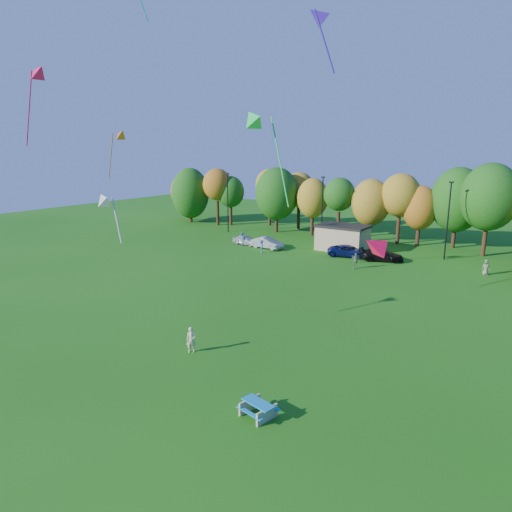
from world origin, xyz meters
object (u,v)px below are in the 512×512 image
Objects in this scene: kite_flyer at (191,340)px; car_d at (382,255)px; car_c at (349,251)px; car_a at (246,240)px; picnic_table at (258,408)px; car_b at (267,243)px.

kite_flyer is 0.34× the size of car_d.
car_a is at bearing 81.97° from car_c.
car_c is at bearing 118.17° from picnic_table.
picnic_table is at bearing 170.55° from car_d.
car_c is (14.20, 1.33, 0.02)m from car_a.
car_a is at bearing 75.64° from car_d.
picnic_table is 8.32m from kite_flyer.
car_b reaches higher than car_c.
car_d is (18.24, 1.47, 0.05)m from car_a.
car_a reaches higher than picnic_table.
car_b is 14.78m from car_d.
car_d is (1.81, 30.56, -0.13)m from kite_flyer.
car_b is (-12.88, 28.83, -0.12)m from kite_flyer.
car_c reaches higher than picnic_table.
car_a is 18.30m from car_d.
picnic_table is at bearing -68.19° from kite_flyer.
car_b is (3.56, -0.26, 0.05)m from car_a.
picnic_table is 0.50× the size of car_a.
car_d reaches higher than car_c.
kite_flyer is 0.39× the size of car_b.
car_b reaches higher than car_d.
car_d is (14.68, 1.73, -0.01)m from car_b.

